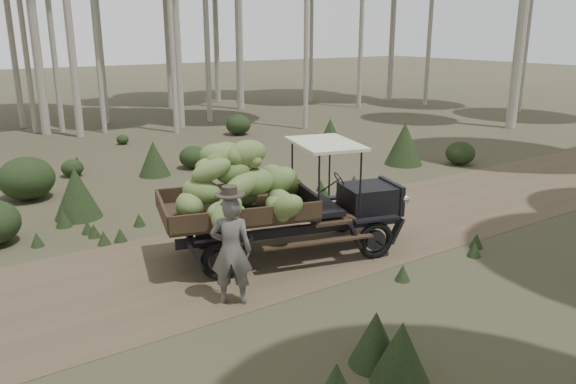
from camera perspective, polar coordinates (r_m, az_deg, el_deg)
name	(u,v)px	position (r m, az deg, el deg)	size (l,w,h in m)	color
ground	(347,231)	(12.32, 5.97, -3.93)	(120.00, 120.00, 0.00)	#473D2B
dirt_track	(347,231)	(12.32, 5.97, -3.91)	(70.00, 4.00, 0.01)	brown
banana_truck	(262,189)	(10.36, -2.65, 0.34)	(4.95, 2.76, 2.39)	black
farmer	(231,249)	(8.86, -5.79, -5.79)	(0.78, 0.72, 1.94)	#53514C
undergrowth	(319,236)	(10.48, 3.13, -4.48)	(24.70, 23.80, 1.36)	#233319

